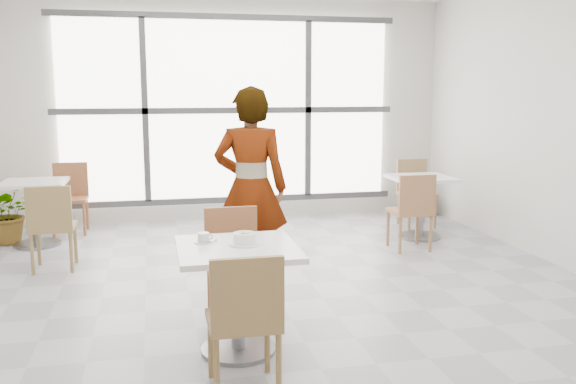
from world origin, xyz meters
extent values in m
plane|color=#9E9EA5|center=(0.00, 0.00, 0.00)|extent=(7.00, 7.00, 0.00)
plane|color=silver|center=(0.00, 3.50, 1.50)|extent=(6.00, 0.00, 6.00)
plane|color=silver|center=(0.00, -3.50, 1.50)|extent=(6.00, 0.00, 6.00)
cube|color=white|center=(0.00, 3.44, 1.50)|extent=(4.40, 0.04, 2.40)
cube|color=#3F3F42|center=(0.00, 3.41, 1.50)|extent=(4.60, 0.05, 0.08)
cube|color=#3F3F42|center=(-1.10, 3.41, 1.50)|extent=(0.08, 0.05, 2.40)
cube|color=#3F3F42|center=(1.10, 3.41, 1.50)|extent=(0.08, 0.05, 2.40)
cube|color=#3F3F42|center=(0.00, 3.41, 0.28)|extent=(4.60, 0.05, 0.08)
cube|color=#3F3F42|center=(0.00, 3.41, 2.72)|extent=(4.60, 0.05, 0.08)
cube|color=white|center=(-0.49, -0.92, 0.73)|extent=(0.80, 0.80, 0.04)
cylinder|color=gray|center=(-0.49, -0.92, 0.35)|extent=(0.10, 0.10, 0.71)
cylinder|color=gray|center=(-0.49, -0.92, 0.01)|extent=(0.52, 0.52, 0.03)
cube|color=olive|center=(-0.53, -1.45, 0.43)|extent=(0.42, 0.42, 0.04)
cube|color=olive|center=(-0.53, -1.64, 0.66)|extent=(0.42, 0.04, 0.42)
cylinder|color=olive|center=(-0.35, -1.27, 0.21)|extent=(0.04, 0.04, 0.41)
cylinder|color=olive|center=(-0.35, -1.63, 0.21)|extent=(0.04, 0.04, 0.41)
cylinder|color=olive|center=(-0.71, -1.27, 0.21)|extent=(0.04, 0.04, 0.41)
cylinder|color=olive|center=(-0.71, -1.63, 0.21)|extent=(0.04, 0.04, 0.41)
cube|color=#975C37|center=(-0.43, -0.34, 0.43)|extent=(0.42, 0.42, 0.04)
cube|color=#975C37|center=(-0.43, -0.15, 0.66)|extent=(0.42, 0.04, 0.42)
cylinder|color=#975C37|center=(-0.61, -0.52, 0.21)|extent=(0.04, 0.04, 0.41)
cylinder|color=#975C37|center=(-0.61, -0.16, 0.21)|extent=(0.04, 0.04, 0.41)
cylinder|color=#975C37|center=(-0.25, -0.52, 0.21)|extent=(0.04, 0.04, 0.41)
cylinder|color=#975C37|center=(-0.25, -0.16, 0.21)|extent=(0.04, 0.04, 0.41)
cylinder|color=white|center=(-0.43, -0.89, 0.76)|extent=(0.21, 0.21, 0.01)
cylinder|color=white|center=(-0.43, -0.89, 0.80)|extent=(0.16, 0.16, 0.07)
torus|color=white|center=(-0.43, -0.89, 0.83)|extent=(0.16, 0.16, 0.01)
cylinder|color=beige|center=(-0.43, -0.89, 0.80)|extent=(0.14, 0.14, 0.05)
cylinder|color=beige|center=(-0.43, -0.88, 0.83)|extent=(0.03, 0.03, 0.02)
cylinder|color=beige|center=(-0.46, -0.86, 0.83)|extent=(0.03, 0.03, 0.02)
cylinder|color=#F2E59C|center=(-0.47, -0.86, 0.83)|extent=(0.03, 0.03, 0.01)
cylinder|color=#F0E69B|center=(-0.41, -0.90, 0.84)|extent=(0.03, 0.03, 0.02)
cylinder|color=#F5E49E|center=(-0.42, -0.89, 0.83)|extent=(0.03, 0.03, 0.01)
cylinder|color=#F2E89C|center=(-0.44, -0.91, 0.83)|extent=(0.03, 0.03, 0.02)
cylinder|color=beige|center=(-0.41, -0.93, 0.83)|extent=(0.03, 0.03, 0.02)
cylinder|color=beige|center=(-0.46, -0.89, 0.83)|extent=(0.03, 0.03, 0.02)
cylinder|color=beige|center=(-0.43, -0.89, 0.83)|extent=(0.03, 0.03, 0.02)
cylinder|color=beige|center=(-0.44, -0.91, 0.84)|extent=(0.03, 0.03, 0.02)
cylinder|color=#F7E39F|center=(-0.40, -0.89, 0.83)|extent=(0.03, 0.03, 0.02)
cylinder|color=silver|center=(-0.70, -0.77, 0.75)|extent=(0.13, 0.13, 0.01)
cylinder|color=silver|center=(-0.70, -0.77, 0.79)|extent=(0.08, 0.08, 0.06)
torus|color=silver|center=(-0.66, -0.77, 0.79)|extent=(0.05, 0.01, 0.05)
cylinder|color=black|center=(-0.70, -0.77, 0.81)|extent=(0.07, 0.07, 0.00)
cube|color=#ACADB1|center=(-0.65, -0.79, 0.76)|extent=(0.09, 0.05, 0.00)
sphere|color=#ACADB1|center=(-0.61, -0.77, 0.76)|extent=(0.02, 0.02, 0.02)
imported|color=black|center=(-0.17, 0.51, 0.91)|extent=(0.75, 0.59, 1.82)
cube|color=silver|center=(-2.36, 2.48, 0.73)|extent=(0.70, 0.70, 0.04)
cylinder|color=slate|center=(-2.36, 2.48, 0.35)|extent=(0.10, 0.10, 0.71)
cylinder|color=slate|center=(-2.36, 2.48, 0.01)|extent=(0.52, 0.52, 0.03)
cube|color=white|center=(2.12, 1.88, 0.73)|extent=(0.70, 0.70, 0.04)
cylinder|color=slate|center=(2.12, 1.88, 0.35)|extent=(0.10, 0.10, 0.71)
cylinder|color=slate|center=(2.12, 1.88, 0.01)|extent=(0.52, 0.52, 0.03)
cube|color=olive|center=(-2.02, 1.44, 0.43)|extent=(0.42, 0.42, 0.04)
cube|color=olive|center=(-2.02, 1.25, 0.66)|extent=(0.42, 0.04, 0.42)
cylinder|color=olive|center=(-1.84, 1.62, 0.21)|extent=(0.04, 0.04, 0.41)
cylinder|color=olive|center=(-1.84, 1.26, 0.21)|extent=(0.04, 0.04, 0.41)
cylinder|color=olive|center=(-2.20, 1.62, 0.21)|extent=(0.04, 0.04, 0.41)
cylinder|color=olive|center=(-2.20, 1.26, 0.21)|extent=(0.04, 0.04, 0.41)
cube|color=#945837|center=(-2.05, 3.02, 0.43)|extent=(0.42, 0.42, 0.04)
cube|color=#945837|center=(-2.05, 3.21, 0.66)|extent=(0.42, 0.04, 0.42)
cylinder|color=#945837|center=(-2.23, 2.84, 0.21)|extent=(0.04, 0.04, 0.41)
cylinder|color=#945837|center=(-2.23, 3.20, 0.21)|extent=(0.04, 0.04, 0.41)
cylinder|color=#945837|center=(-1.87, 2.84, 0.21)|extent=(0.04, 0.04, 0.41)
cylinder|color=#945837|center=(-1.87, 3.20, 0.21)|extent=(0.04, 0.04, 0.41)
cube|color=#A06C46|center=(1.77, 1.40, 0.43)|extent=(0.42, 0.42, 0.04)
cube|color=#A06C46|center=(1.77, 1.21, 0.66)|extent=(0.42, 0.04, 0.42)
cylinder|color=#A06C46|center=(1.95, 1.58, 0.21)|extent=(0.04, 0.04, 0.41)
cylinder|color=#A06C46|center=(1.95, 1.22, 0.21)|extent=(0.04, 0.04, 0.41)
cylinder|color=#A06C46|center=(1.59, 1.58, 0.21)|extent=(0.04, 0.04, 0.41)
cylinder|color=#A06C46|center=(1.59, 1.22, 0.21)|extent=(0.04, 0.04, 0.41)
cube|color=#99754B|center=(2.34, 2.46, 0.43)|extent=(0.42, 0.42, 0.04)
cube|color=#99754B|center=(2.34, 2.65, 0.66)|extent=(0.42, 0.04, 0.42)
cylinder|color=#99754B|center=(2.16, 2.28, 0.21)|extent=(0.04, 0.04, 0.41)
cylinder|color=#99754B|center=(2.16, 2.64, 0.21)|extent=(0.04, 0.04, 0.41)
cylinder|color=#99754B|center=(2.52, 2.28, 0.21)|extent=(0.04, 0.04, 0.41)
cylinder|color=#99754B|center=(2.52, 2.64, 0.21)|extent=(0.04, 0.04, 0.41)
imported|color=#3F7234|center=(-2.70, 2.67, 0.37)|extent=(0.72, 0.64, 0.73)
imported|color=#45793E|center=(2.70, 3.14, 0.33)|extent=(0.49, 0.49, 0.67)
camera|label=1|loc=(-1.02, -4.92, 1.80)|focal=38.48mm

